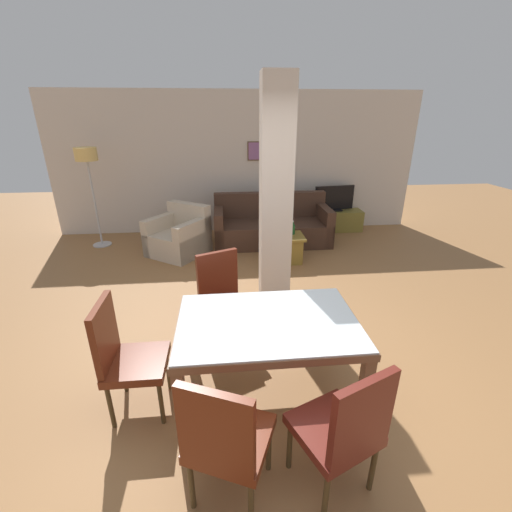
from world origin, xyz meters
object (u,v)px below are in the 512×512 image
dining_table (268,338)px  floor_lamp (88,163)px  dining_chair_far_left (223,297)px  sofa (272,227)px  armchair (179,237)px  bottle (293,229)px  tv_stand (332,221)px  coffee_table (286,248)px  dining_chair_head_left (125,354)px  dining_chair_near_left (225,438)px  dining_chair_near_right (344,427)px  tv_screen (334,199)px

dining_table → floor_lamp: bearing=123.1°
floor_lamp → dining_chair_far_left: bearing=-54.7°
sofa → armchair: bearing=13.2°
bottle → sofa: bearing=104.1°
sofa → tv_stand: bearing=-156.7°
coffee_table → dining_chair_head_left: bearing=-121.9°
sofa → dining_table: bearing=81.4°
dining_chair_near_left → bottle: size_ratio=4.40×
dining_table → armchair: 3.63m
dining_chair_far_left → tv_stand: 4.29m
dining_chair_head_left → floor_lamp: bearing=-159.7°
dining_table → tv_stand: 4.85m
sofa → floor_lamp: size_ratio=1.21×
armchair → dining_chair_far_left: bearing=140.9°
dining_chair_far_left → armchair: size_ratio=0.85×
dining_chair_near_right → armchair: bearing=85.6°
dining_chair_far_left → bottle: 2.44m
armchair → tv_stand: size_ratio=0.98×
coffee_table → floor_lamp: (-3.29, 1.08, 1.26)m
bottle → tv_stand: (1.14, 1.46, -0.32)m
sofa → tv_stand: (1.36, 0.59, -0.09)m
tv_screen → sofa: bearing=15.4°
bottle → armchair: bearing=165.8°
dining_chair_near_left → coffee_table: (1.05, 3.74, -0.31)m
armchair → tv_stand: bearing=-126.9°
dining_table → dining_chair_far_left: 0.90m
dining_chair_far_left → bottle: dining_chair_far_left is taller
dining_table → sofa: 3.90m
dining_chair_near_left → dining_chair_head_left: bearing=156.1°
dining_table → floor_lamp: floor_lamp is taller
floor_lamp → bottle: bearing=-16.7°
dining_chair_head_left → sofa: bearing=156.1°
dining_chair_near_right → armchair: 4.52m
dining_chair_near_left → armchair: dining_chair_near_left is taller
dining_chair_head_left → bottle: 3.54m
dining_chair_near_left → bottle: bearing=96.3°
coffee_table → floor_lamp: floor_lamp is taller
dining_chair_far_left → dining_chair_near_left: bearing=66.8°
sofa → dining_chair_head_left: bearing=66.1°
coffee_table → tv_screen: (1.25, 1.51, 0.44)m
dining_table → armchair: (-1.09, 3.45, -0.32)m
dining_table → coffee_table: bearing=76.6°
dining_chair_near_right → tv_screen: bearing=50.1°
coffee_table → tv_stand: 1.96m
dining_chair_near_left → coffee_table: dining_chair_near_left is taller
dining_chair_near_right → bottle: bearing=60.2°
dining_table → bottle: bearing=75.0°
dining_table → bottle: size_ratio=6.29×
dining_chair_far_left → sofa: dining_chair_far_left is taller
armchair → coffee_table: (1.79, -0.54, -0.06)m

